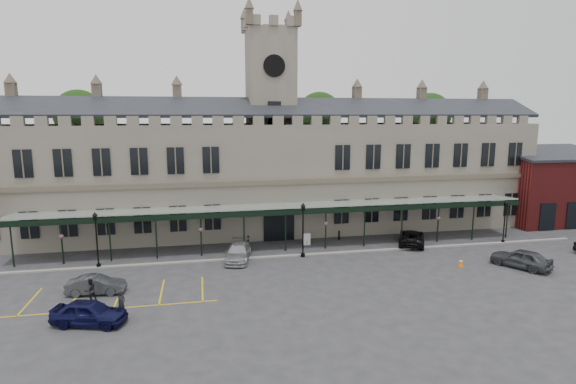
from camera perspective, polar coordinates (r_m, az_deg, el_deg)
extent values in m
plane|color=#2F2F32|center=(37.19, 1.82, -10.73)|extent=(140.00, 140.00, 0.00)
cube|color=#6B6459|center=(51.02, -2.17, 1.89)|extent=(60.00, 10.00, 12.00)
cube|color=#50483A|center=(45.94, -1.16, 1.26)|extent=(60.00, 0.35, 0.50)
cube|color=black|center=(48.06, -1.76, 10.73)|extent=(60.00, 4.77, 2.20)
cube|color=black|center=(53.00, -2.65, 10.64)|extent=(60.00, 4.77, 2.20)
cube|color=black|center=(46.85, -1.16, -3.93)|extent=(3.20, 0.18, 3.80)
cube|color=#6B6459|center=(50.57, -2.21, 7.51)|extent=(5.00, 5.00, 22.00)
cylinder|color=silver|center=(48.25, -1.77, 15.72)|extent=(2.20, 0.12, 2.20)
cylinder|color=black|center=(48.18, -1.76, 15.73)|extent=(2.30, 0.04, 2.30)
cube|color=black|center=(48.00, -1.74, 9.77)|extent=(1.40, 0.12, 2.80)
cube|color=#8C9E93|center=(44.54, -0.74, -1.76)|extent=(50.00, 4.00, 0.40)
cube|color=black|center=(42.67, -0.26, -2.62)|extent=(50.00, 0.18, 0.50)
cube|color=maroon|center=(63.52, 30.26, 0.30)|extent=(12.00, 8.00, 8.00)
cube|color=black|center=(63.03, 30.62, 4.34)|extent=(12.40, 8.36, 1.47)
cube|color=gray|center=(42.24, 0.13, -8.08)|extent=(60.00, 0.40, 0.12)
cylinder|color=#332314|center=(61.00, -24.48, 2.32)|extent=(0.70, 0.70, 12.00)
sphere|color=black|center=(60.59, -24.95, 8.89)|extent=(6.00, 6.00, 6.00)
cylinder|color=#332314|center=(61.42, 3.91, 3.23)|extent=(0.70, 0.70, 12.00)
sphere|color=black|center=(61.01, 3.99, 9.78)|extent=(6.00, 6.00, 6.00)
cylinder|color=#332314|center=(67.34, 17.20, 3.40)|extent=(0.70, 0.70, 12.00)
sphere|color=black|center=(66.97, 17.51, 9.36)|extent=(6.00, 6.00, 6.00)
cylinder|color=black|center=(42.50, -22.90, -8.63)|extent=(0.38, 0.38, 0.32)
cylinder|color=black|center=(41.94, -23.08, -6.09)|extent=(0.13, 0.13, 4.24)
cube|color=black|center=(41.40, -23.30, -3.05)|extent=(0.30, 0.30, 0.42)
cone|color=black|center=(41.33, -23.33, -2.55)|extent=(0.47, 0.47, 0.32)
cylinder|color=black|center=(42.09, 1.90, -8.00)|extent=(0.40, 0.40, 0.33)
cylinder|color=black|center=(41.51, 1.91, -5.32)|extent=(0.13, 0.13, 4.41)
cube|color=black|center=(40.95, 1.93, -2.12)|extent=(0.31, 0.31, 0.44)
cone|color=black|center=(40.87, 1.93, -1.59)|extent=(0.49, 0.49, 0.33)
cylinder|color=black|center=(51.43, 25.61, -5.69)|extent=(0.35, 0.35, 0.29)
cylinder|color=black|center=(51.01, 25.76, -3.75)|extent=(0.12, 0.12, 3.87)
cube|color=black|center=(50.59, 25.94, -1.46)|extent=(0.27, 0.27, 0.39)
cone|color=black|center=(50.53, 25.97, -1.08)|extent=(0.43, 0.43, 0.29)
cube|color=orange|center=(42.30, 21.07, -8.79)|extent=(0.41, 0.41, 0.04)
cone|color=orange|center=(42.20, 21.10, -8.33)|extent=(0.47, 0.47, 0.75)
cylinder|color=silver|center=(42.16, 21.11, -8.19)|extent=(0.31, 0.31, 0.11)
cylinder|color=black|center=(45.64, 2.41, -6.45)|extent=(0.06, 0.06, 0.51)
cube|color=silver|center=(45.54, 2.41, -6.02)|extent=(0.72, 0.08, 1.23)
cylinder|color=black|center=(45.84, -5.07, -6.12)|extent=(0.17, 0.17, 0.96)
cylinder|color=black|center=(47.81, 6.50, -5.47)|extent=(0.17, 0.17, 0.97)
imported|color=#0B0D33|center=(31.70, -23.93, -13.84)|extent=(4.96, 3.02, 1.58)
imported|color=#383B40|center=(36.56, -23.19, -10.78)|extent=(4.24, 1.76, 1.36)
imported|color=#999CA0|center=(41.25, -6.34, -7.60)|extent=(3.07, 5.38, 1.47)
imported|color=black|center=(47.50, 15.43, -5.56)|extent=(4.53, 5.78, 1.46)
imported|color=#383B40|center=(43.90, 27.47, -7.48)|extent=(4.19, 5.15, 1.65)
imported|color=black|center=(31.95, -20.42, -13.14)|extent=(0.70, 0.80, 1.84)
imported|color=black|center=(35.16, -23.81, -11.33)|extent=(1.07, 1.04, 1.73)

